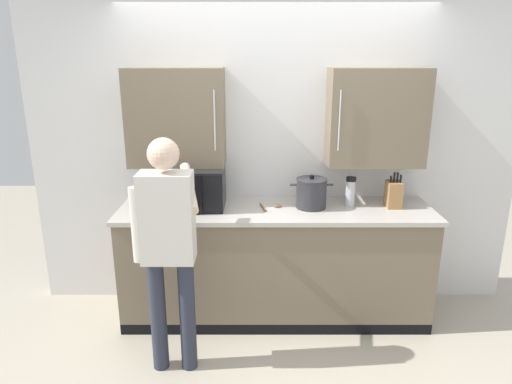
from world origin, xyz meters
TOP-DOWN VIEW (x-y plane):
  - ground_plane at (0.00, 0.00)m, footprint 9.27×9.27m
  - back_wall_tiled at (-0.00, 1.01)m, footprint 4.08×0.44m
  - counter_unit at (0.00, 0.70)m, footprint 2.49×0.65m
  - microwave_oven at (-0.71, 0.73)m, footprint 0.55×0.39m
  - wooden_spoon at (-0.04, 0.72)m, footprint 0.18×0.18m
  - thermos_flask at (0.59, 0.75)m, footprint 0.08×0.08m
  - knife_block at (0.93, 0.73)m, footprint 0.11×0.15m
  - stock_pot at (0.28, 0.72)m, footprint 0.34×0.24m
  - person_figure at (-0.73, 0.02)m, footprint 0.44×0.53m

SIDE VIEW (x-z plane):
  - ground_plane at x=0.00m, z-range 0.00..0.00m
  - counter_unit at x=0.00m, z-range 0.00..0.95m
  - wooden_spoon at x=-0.04m, z-range 0.95..0.97m
  - person_figure at x=-0.73m, z-range 0.16..1.79m
  - knife_block at x=0.93m, z-range 0.91..1.20m
  - stock_pot at x=0.28m, z-range 0.93..1.20m
  - thermos_flask at x=0.59m, z-range 0.95..1.19m
  - microwave_oven at x=-0.71m, z-range 0.95..1.27m
  - back_wall_tiled at x=0.00m, z-range 0.09..2.66m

